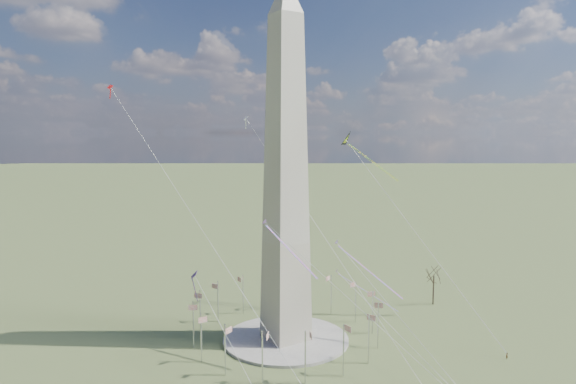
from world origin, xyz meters
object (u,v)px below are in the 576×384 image
washington_monument (286,174)px  tree_near (434,274)px  person_east (507,356)px  kite_delta_black (349,143)px

washington_monument → tree_near: washington_monument is taller
tree_near → person_east: 45.14m
washington_monument → person_east: washington_monument is taller
tree_near → person_east: bearing=-113.4°
person_east → kite_delta_black: size_ratio=0.09×
washington_monument → person_east: bearing=-44.8°
tree_near → washington_monument: bearing=178.5°
tree_near → person_east: size_ratio=8.84×
person_east → kite_delta_black: 79.81m
tree_near → kite_delta_black: 54.00m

